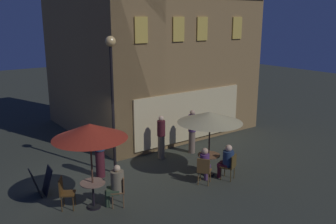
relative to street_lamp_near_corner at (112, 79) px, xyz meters
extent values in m
plane|color=#34372D|center=(-1.03, 0.05, -3.35)|extent=(60.00, 60.00, 0.00)
cube|color=olive|center=(4.48, 2.08, 0.24)|extent=(7.92, 2.34, 7.18)
cube|color=olive|center=(1.69, 4.57, 0.24)|extent=(2.34, 7.32, 7.18)
cube|color=#DFBA4D|center=(1.72, 0.88, 1.51)|extent=(0.55, 0.06, 0.95)
cube|color=#DFBA4D|center=(3.45, 0.88, 1.51)|extent=(0.55, 0.06, 0.95)
cube|color=#DFBA4D|center=(4.68, 0.88, 1.51)|extent=(0.55, 0.06, 0.95)
cube|color=#DFBA4D|center=(6.73, 0.88, 1.51)|extent=(0.55, 0.06, 0.95)
cube|color=beige|center=(4.08, 0.87, -2.10)|extent=(5.54, 0.08, 2.10)
cylinder|color=black|center=(0.00, 0.00, -1.12)|extent=(0.10, 0.10, 4.46)
sphere|color=#F9CA76|center=(0.00, 0.00, 1.21)|extent=(0.35, 0.35, 0.35)
cube|color=black|center=(-2.43, -0.14, -2.92)|extent=(0.31, 0.57, 0.83)
cube|color=black|center=(-2.79, -0.11, -2.92)|extent=(0.31, 0.57, 0.83)
cylinder|color=black|center=(-1.66, -1.80, -3.33)|extent=(0.40, 0.40, 0.03)
cylinder|color=black|center=(-1.66, -1.80, -2.97)|extent=(0.06, 0.06, 0.75)
cylinder|color=#7C5C4A|center=(-1.66, -1.80, -2.58)|extent=(0.71, 0.71, 0.03)
cylinder|color=black|center=(2.53, -2.05, -3.33)|extent=(0.40, 0.40, 0.03)
cylinder|color=black|center=(2.53, -2.05, -2.99)|extent=(0.06, 0.06, 0.72)
cylinder|color=brown|center=(2.53, -2.05, -2.62)|extent=(0.77, 0.77, 0.03)
cylinder|color=black|center=(-1.66, -1.80, -3.32)|extent=(0.36, 0.36, 0.06)
cylinder|color=#4F3122|center=(-1.66, -1.80, -2.12)|extent=(0.05, 0.05, 2.46)
cone|color=maroon|center=(-1.66, -1.80, -1.05)|extent=(2.07, 2.07, 0.42)
cylinder|color=black|center=(2.53, -2.05, -3.32)|extent=(0.36, 0.36, 0.06)
cylinder|color=#463125|center=(2.53, -2.05, -2.24)|extent=(0.05, 0.05, 2.21)
cone|color=tan|center=(2.53, -2.05, -1.27)|extent=(2.20, 2.20, 0.36)
cylinder|color=brown|center=(-1.26, -2.19, -3.12)|extent=(0.03, 0.03, 0.46)
cylinder|color=brown|center=(-1.11, -1.92, -3.12)|extent=(0.03, 0.03, 0.46)
cylinder|color=brown|center=(-0.99, -2.34, -3.12)|extent=(0.03, 0.03, 0.46)
cylinder|color=brown|center=(-0.84, -2.07, -3.12)|extent=(0.03, 0.03, 0.46)
cube|color=brown|center=(-1.05, -2.13, -2.87)|extent=(0.52, 0.52, 0.04)
cube|color=brown|center=(-0.90, -2.21, -2.64)|extent=(0.22, 0.36, 0.42)
cylinder|color=#4E3214|center=(-2.05, -1.38, -3.12)|extent=(0.03, 0.03, 0.45)
cylinder|color=#4E3214|center=(-2.21, -1.65, -3.12)|extent=(0.03, 0.03, 0.45)
cylinder|color=#4E3214|center=(-2.32, -1.21, -3.12)|extent=(0.03, 0.03, 0.45)
cylinder|color=#4E3214|center=(-2.49, -1.49, -3.12)|extent=(0.03, 0.03, 0.45)
cube|color=#4E3214|center=(-2.27, -1.43, -2.87)|extent=(0.55, 0.55, 0.04)
cube|color=#4E3214|center=(-2.42, -1.34, -2.63)|extent=(0.24, 0.36, 0.46)
cylinder|color=brown|center=(1.99, -2.25, -3.13)|extent=(0.03, 0.03, 0.44)
cylinder|color=brown|center=(2.19, -2.51, -3.13)|extent=(0.03, 0.03, 0.44)
cylinder|color=brown|center=(1.72, -2.44, -3.13)|extent=(0.03, 0.03, 0.44)
cylinder|color=brown|center=(1.92, -2.71, -3.13)|extent=(0.03, 0.03, 0.44)
cube|color=brown|center=(1.95, -2.48, -2.89)|extent=(0.58, 0.58, 0.04)
cube|color=brown|center=(1.80, -2.59, -2.65)|extent=(0.28, 0.36, 0.46)
cylinder|color=#4E3B19|center=(2.59, -2.61, -3.12)|extent=(0.03, 0.03, 0.45)
cylinder|color=#4E3B19|center=(2.90, -2.47, -3.12)|extent=(0.03, 0.03, 0.45)
cylinder|color=#4E3B19|center=(2.72, -2.92, -3.12)|extent=(0.03, 0.03, 0.45)
cylinder|color=#4E3B19|center=(3.04, -2.78, -3.12)|extent=(0.03, 0.03, 0.45)
cube|color=#4E3B19|center=(2.81, -2.70, -2.88)|extent=(0.56, 0.56, 0.04)
cube|color=#4E3B19|center=(2.89, -2.87, -2.66)|extent=(0.41, 0.21, 0.41)
cube|color=#364A31|center=(-1.18, -2.06, -2.86)|extent=(0.50, 0.50, 0.14)
cylinder|color=#364A31|center=(-1.32, -1.99, -3.10)|extent=(0.14, 0.14, 0.49)
cylinder|color=#786C52|center=(-1.05, -2.13, -2.56)|extent=(0.38, 0.38, 0.59)
sphere|color=beige|center=(-1.05, -2.13, -2.18)|extent=(0.20, 0.20, 0.20)
cube|color=#593963|center=(2.07, -2.40, -2.86)|extent=(0.47, 0.46, 0.14)
cylinder|color=#593963|center=(2.20, -2.30, -3.10)|extent=(0.14, 0.14, 0.49)
cylinder|color=#562F67|center=(1.95, -2.48, -2.59)|extent=(0.31, 0.31, 0.54)
sphere|color=tan|center=(1.95, -2.48, -2.22)|extent=(0.22, 0.22, 0.22)
cube|color=#541927|center=(2.75, -2.57, -2.86)|extent=(0.48, 0.48, 0.14)
cylinder|color=#541927|center=(2.69, -2.42, -3.10)|extent=(0.14, 0.14, 0.49)
cylinder|color=navy|center=(2.81, -2.70, -2.60)|extent=(0.37, 0.37, 0.52)
sphere|color=beige|center=(2.81, -2.70, -2.24)|extent=(0.23, 0.23, 0.23)
cylinder|color=#4E1B24|center=(-0.55, 0.03, -2.87)|extent=(0.31, 0.31, 0.96)
cylinder|color=navy|center=(-0.55, 0.03, -2.09)|extent=(0.36, 0.36, 0.59)
sphere|color=tan|center=(-0.55, 0.03, -1.71)|extent=(0.20, 0.20, 0.20)
cylinder|color=#816A57|center=(3.46, -0.04, -2.89)|extent=(0.26, 0.26, 0.90)
cylinder|color=#523469|center=(3.46, -0.04, -2.11)|extent=(0.31, 0.31, 0.67)
sphere|color=tan|center=(3.46, -0.04, -1.68)|extent=(0.21, 0.21, 0.21)
cylinder|color=#816E51|center=(2.12, 0.20, -2.89)|extent=(0.26, 0.26, 0.91)
cylinder|color=#49181E|center=(2.12, 0.20, -2.14)|extent=(0.31, 0.31, 0.60)
sphere|color=beige|center=(2.12, 0.20, -1.75)|extent=(0.20, 0.20, 0.20)
camera|label=1|loc=(-5.57, -10.75, 1.93)|focal=39.22mm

